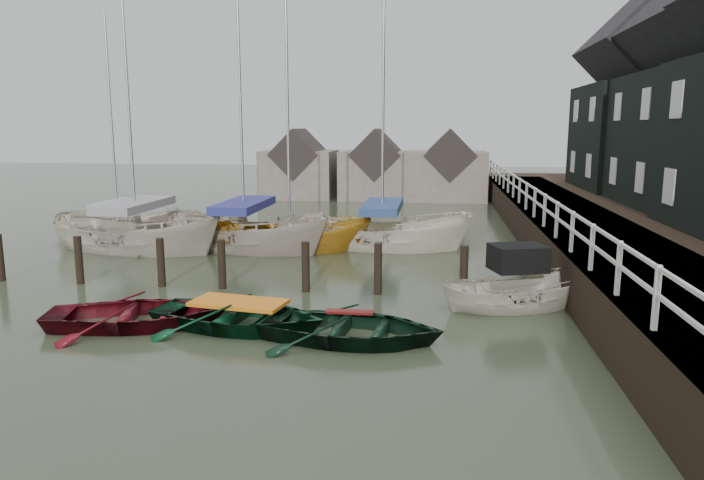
# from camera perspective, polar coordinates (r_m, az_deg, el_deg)

# --- Properties ---
(ground) EXTENTS (120.00, 120.00, 0.00)m
(ground) POSITION_cam_1_polar(r_m,az_deg,el_deg) (15.02, -11.09, -7.39)
(ground) COLOR #2C3521
(ground) RESTS_ON ground
(pier) EXTENTS (3.04, 32.00, 2.70)m
(pier) POSITION_cam_1_polar(r_m,az_deg,el_deg) (24.31, 18.87, 0.73)
(pier) COLOR black
(pier) RESTS_ON ground
(mooring_pilings) EXTENTS (13.72, 0.22, 1.80)m
(mooring_pilings) POSITION_cam_1_polar(r_m,az_deg,el_deg) (17.98, -11.47, -2.81)
(mooring_pilings) COLOR black
(mooring_pilings) RESTS_ON ground
(far_sheds) EXTENTS (14.00, 4.08, 4.39)m
(far_sheds) POSITION_cam_1_polar(r_m,az_deg,el_deg) (39.81, 2.07, 6.45)
(far_sheds) COLOR #665B51
(far_sheds) RESTS_ON ground
(rowboat_red) EXTENTS (4.63, 3.78, 0.84)m
(rowboat_red) POSITION_cam_1_polar(r_m,az_deg,el_deg) (15.35, -18.82, -7.37)
(rowboat_red) COLOR #4F0B12
(rowboat_red) RESTS_ON ground
(rowboat_green) EXTENTS (4.48, 3.52, 0.84)m
(rowboat_green) POSITION_cam_1_polar(r_m,az_deg,el_deg) (14.62, -10.18, -7.85)
(rowboat_green) COLOR #083119
(rowboat_green) RESTS_ON ground
(rowboat_dkgreen) EXTENTS (4.32, 3.31, 0.83)m
(rowboat_dkgreen) POSITION_cam_1_polar(r_m,az_deg,el_deg) (13.58, -0.21, -9.11)
(rowboat_dkgreen) COLOR black
(rowboat_dkgreen) RESTS_ON ground
(motorboat) EXTENTS (4.15, 2.58, 2.33)m
(motorboat) POSITION_cam_1_polar(r_m,az_deg,el_deg) (16.42, 14.75, -5.60)
(motorboat) COLOR beige
(motorboat) RESTS_ON ground
(sailboat_a) EXTENTS (7.69, 4.32, 10.60)m
(sailboat_a) POSITION_cam_1_polar(r_m,az_deg,el_deg) (24.67, -18.92, -0.68)
(sailboat_a) COLOR #BDB6A1
(sailboat_a) RESTS_ON ground
(sailboat_b) EXTENTS (7.61, 4.87, 11.83)m
(sailboat_b) POSITION_cam_1_polar(r_m,az_deg,el_deg) (23.88, -9.71, -0.61)
(sailboat_b) COLOR #BBB09F
(sailboat_b) RESTS_ON ground
(sailboat_c) EXTENTS (6.26, 3.00, 11.29)m
(sailboat_c) POSITION_cam_1_polar(r_m,az_deg,el_deg) (23.39, -5.64, -0.85)
(sailboat_c) COLOR #BC8523
(sailboat_c) RESTS_ON ground
(sailboat_d) EXTENTS (6.97, 3.25, 13.12)m
(sailboat_d) POSITION_cam_1_polar(r_m,az_deg,el_deg) (23.79, 2.74, -0.50)
(sailboat_d) COLOR silver
(sailboat_d) RESTS_ON ground
(sailboat_e) EXTENTS (5.51, 2.67, 10.10)m
(sailboat_e) POSITION_cam_1_polar(r_m,az_deg,el_deg) (28.62, -20.43, 0.70)
(sailboat_e) COLOR silver
(sailboat_e) RESTS_ON ground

